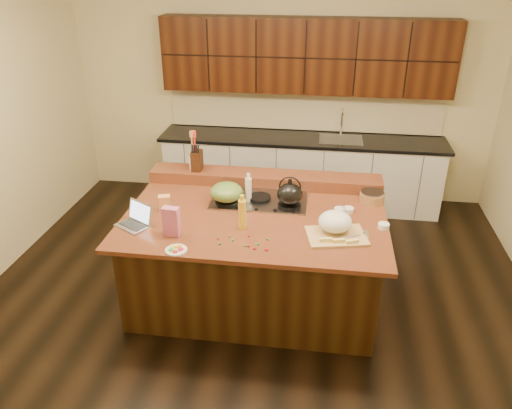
# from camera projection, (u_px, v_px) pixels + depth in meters

# --- Properties ---
(room) EXTENTS (5.52, 5.02, 2.72)m
(room) POSITION_uv_depth(u_px,v_px,m) (255.00, 172.00, 4.41)
(room) COLOR black
(room) RESTS_ON ground
(island) EXTENTS (2.40, 1.60, 0.92)m
(island) POSITION_uv_depth(u_px,v_px,m) (255.00, 256.00, 4.80)
(island) COLOR black
(island) RESTS_ON ground
(back_ledge) EXTENTS (2.40, 0.30, 0.12)m
(back_ledge) POSITION_uv_depth(u_px,v_px,m) (265.00, 178.00, 5.19)
(back_ledge) COLOR black
(back_ledge) RESTS_ON island
(cooktop) EXTENTS (0.92, 0.52, 0.05)m
(cooktop) POSITION_uv_depth(u_px,v_px,m) (260.00, 199.00, 4.86)
(cooktop) COLOR gray
(cooktop) RESTS_ON island
(back_counter) EXTENTS (3.70, 0.66, 2.40)m
(back_counter) POSITION_uv_depth(u_px,v_px,m) (302.00, 133.00, 6.50)
(back_counter) COLOR silver
(back_counter) RESTS_ON ground
(kettle) EXTENTS (0.27, 0.27, 0.21)m
(kettle) POSITION_uv_depth(u_px,v_px,m) (290.00, 194.00, 4.64)
(kettle) COLOR black
(kettle) RESTS_ON cooktop
(green_bowl) EXTENTS (0.36, 0.36, 0.17)m
(green_bowl) POSITION_uv_depth(u_px,v_px,m) (227.00, 192.00, 4.73)
(green_bowl) COLOR #4F6F2C
(green_bowl) RESTS_ON cooktop
(laptop) EXTENTS (0.36, 0.34, 0.20)m
(laptop) POSITION_uv_depth(u_px,v_px,m) (136.00, 219.00, 4.41)
(laptop) COLOR #B7B7BC
(laptop) RESTS_ON island
(oil_bottle) EXTENTS (0.08, 0.08, 0.27)m
(oil_bottle) POSITION_uv_depth(u_px,v_px,m) (242.00, 215.00, 4.31)
(oil_bottle) COLOR yellow
(oil_bottle) RESTS_ON island
(vinegar_bottle) EXTENTS (0.08, 0.08, 0.25)m
(vinegar_bottle) POSITION_uv_depth(u_px,v_px,m) (248.00, 190.00, 4.78)
(vinegar_bottle) COLOR silver
(vinegar_bottle) RESTS_ON island
(wooden_tray) EXTENTS (0.56, 0.46, 0.20)m
(wooden_tray) POSITION_uv_depth(u_px,v_px,m) (335.00, 225.00, 4.24)
(wooden_tray) COLOR tan
(wooden_tray) RESTS_ON island
(ramekin_a) EXTENTS (0.13, 0.13, 0.04)m
(ramekin_a) POSITION_uv_depth(u_px,v_px,m) (384.00, 226.00, 4.36)
(ramekin_a) COLOR white
(ramekin_a) RESTS_ON island
(ramekin_b) EXTENTS (0.13, 0.13, 0.04)m
(ramekin_b) POSITION_uv_depth(u_px,v_px,m) (340.00, 210.00, 4.63)
(ramekin_b) COLOR white
(ramekin_b) RESTS_ON island
(ramekin_c) EXTENTS (0.11, 0.11, 0.04)m
(ramekin_c) POSITION_uv_depth(u_px,v_px,m) (348.00, 210.00, 4.64)
(ramekin_c) COLOR white
(ramekin_c) RESTS_ON island
(strainer_bowl) EXTENTS (0.25, 0.25, 0.09)m
(strainer_bowl) POSITION_uv_depth(u_px,v_px,m) (372.00, 197.00, 4.82)
(strainer_bowl) COLOR #996B3F
(strainer_bowl) RESTS_ON island
(kitchen_timer) EXTENTS (0.10, 0.10, 0.07)m
(kitchen_timer) POSITION_uv_depth(u_px,v_px,m) (366.00, 232.00, 4.24)
(kitchen_timer) COLOR silver
(kitchen_timer) RESTS_ON island
(pink_bag) EXTENTS (0.14, 0.08, 0.26)m
(pink_bag) POSITION_uv_depth(u_px,v_px,m) (171.00, 221.00, 4.21)
(pink_bag) COLOR #C65D8A
(pink_bag) RESTS_ON island
(candy_plate) EXTENTS (0.23, 0.23, 0.01)m
(candy_plate) POSITION_uv_depth(u_px,v_px,m) (176.00, 250.00, 4.04)
(candy_plate) COLOR white
(candy_plate) RESTS_ON island
(package_box) EXTENTS (0.13, 0.11, 0.15)m
(package_box) POSITION_uv_depth(u_px,v_px,m) (165.00, 203.00, 4.63)
(package_box) COLOR #DD944E
(package_box) RESTS_ON island
(utensil_crock) EXTENTS (0.15, 0.15, 0.14)m
(utensil_crock) POSITION_uv_depth(u_px,v_px,m) (195.00, 163.00, 5.23)
(utensil_crock) COLOR white
(utensil_crock) RESTS_ON back_ledge
(knife_block) EXTENTS (0.11, 0.17, 0.20)m
(knife_block) POSITION_uv_depth(u_px,v_px,m) (197.00, 160.00, 5.21)
(knife_block) COLOR black
(knife_block) RESTS_ON back_ledge
(gumdrop_0) EXTENTS (0.02, 0.02, 0.02)m
(gumdrop_0) POSITION_uv_depth(u_px,v_px,m) (267.00, 250.00, 4.04)
(gumdrop_0) COLOR red
(gumdrop_0) RESTS_ON island
(gumdrop_1) EXTENTS (0.02, 0.02, 0.02)m
(gumdrop_1) POSITION_uv_depth(u_px,v_px,m) (267.00, 239.00, 4.18)
(gumdrop_1) COLOR #198C26
(gumdrop_1) RESTS_ON island
(gumdrop_2) EXTENTS (0.02, 0.02, 0.02)m
(gumdrop_2) POSITION_uv_depth(u_px,v_px,m) (249.00, 246.00, 4.09)
(gumdrop_2) COLOR red
(gumdrop_2) RESTS_ON island
(gumdrop_3) EXTENTS (0.02, 0.02, 0.02)m
(gumdrop_3) POSITION_uv_depth(u_px,v_px,m) (217.00, 237.00, 4.21)
(gumdrop_3) COLOR #198C26
(gumdrop_3) RESTS_ON island
(gumdrop_4) EXTENTS (0.02, 0.02, 0.02)m
(gumdrop_4) POSITION_uv_depth(u_px,v_px,m) (254.00, 249.00, 4.05)
(gumdrop_4) COLOR red
(gumdrop_4) RESTS_ON island
(gumdrop_5) EXTENTS (0.02, 0.02, 0.02)m
(gumdrop_5) POSITION_uv_depth(u_px,v_px,m) (245.00, 246.00, 4.09)
(gumdrop_5) COLOR #198C26
(gumdrop_5) RESTS_ON island
(gumdrop_6) EXTENTS (0.02, 0.02, 0.02)m
(gumdrop_6) POSITION_uv_depth(u_px,v_px,m) (249.00, 236.00, 4.23)
(gumdrop_6) COLOR red
(gumdrop_6) RESTS_ON island
(gumdrop_7) EXTENTS (0.02, 0.02, 0.02)m
(gumdrop_7) POSITION_uv_depth(u_px,v_px,m) (233.00, 240.00, 4.17)
(gumdrop_7) COLOR #198C26
(gumdrop_7) RESTS_ON island
(gumdrop_8) EXTENTS (0.02, 0.02, 0.02)m
(gumdrop_8) POSITION_uv_depth(u_px,v_px,m) (266.00, 250.00, 4.04)
(gumdrop_8) COLOR red
(gumdrop_8) RESTS_ON island
(gumdrop_9) EXTENTS (0.02, 0.02, 0.02)m
(gumdrop_9) POSITION_uv_depth(u_px,v_px,m) (258.00, 244.00, 4.11)
(gumdrop_9) COLOR #198C26
(gumdrop_9) RESTS_ON island
(gumdrop_10) EXTENTS (0.02, 0.02, 0.02)m
(gumdrop_10) POSITION_uv_depth(u_px,v_px,m) (218.00, 239.00, 4.19)
(gumdrop_10) COLOR red
(gumdrop_10) RESTS_ON island
(gumdrop_11) EXTENTS (0.02, 0.02, 0.02)m
(gumdrop_11) POSITION_uv_depth(u_px,v_px,m) (230.00, 236.00, 4.23)
(gumdrop_11) COLOR #198C26
(gumdrop_11) RESTS_ON island
(gumdrop_12) EXTENTS (0.02, 0.02, 0.02)m
(gumdrop_12) POSITION_uv_depth(u_px,v_px,m) (229.00, 236.00, 4.23)
(gumdrop_12) COLOR red
(gumdrop_12) RESTS_ON island
(gumdrop_13) EXTENTS (0.02, 0.02, 0.02)m
(gumdrop_13) POSITION_uv_depth(u_px,v_px,m) (220.00, 244.00, 4.12)
(gumdrop_13) COLOR #198C26
(gumdrop_13) RESTS_ON island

